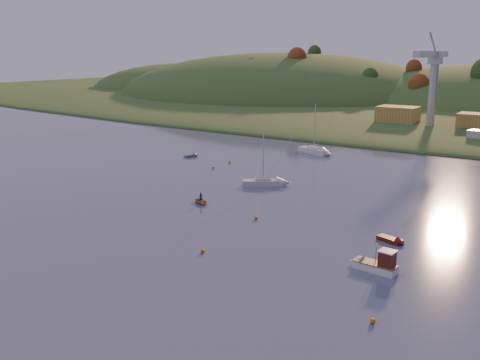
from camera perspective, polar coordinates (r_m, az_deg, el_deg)
The scene contains 21 objects.
ground at distance 54.79m, azimuth -17.41°, elevation -11.47°, with size 500.00×500.00×0.00m, color #3D4965.
shore_slope at distance 200.64m, azimuth 22.22°, elevation 6.10°, with size 640.00×150.00×7.00m, color #364E1F.
hill_left_far at distance 317.12m, azimuth -5.49°, elevation 9.42°, with size 120.00×100.00×32.00m, color #364E1F.
hill_left at distance 265.30m, azimuth 4.37°, elevation 8.64°, with size 170.00×140.00×44.00m, color #364E1F.
hillside_trees at distance 220.17m, azimuth 23.31°, elevation 6.58°, with size 280.00×50.00×32.00m, color #24491A, non-canonical shape.
wharf at distance 157.73m, azimuth 20.78°, elevation 4.89°, with size 42.00×16.00×2.40m, color slate.
shed_west at distance 161.59m, azimuth 16.47°, elevation 6.69°, with size 11.00×8.00×4.80m, color #A87438.
shed_east at distance 157.72m, azimuth 23.88°, elevation 5.78°, with size 9.00×7.00×4.00m, color #A87438.
dock_crane at distance 153.56m, azimuth 19.87°, elevation 10.75°, with size 3.20×28.00×20.30m.
fishing_boat at distance 58.92m, azimuth 13.91°, elevation -8.62°, with size 5.54×2.24×3.44m.
sailboat_near at distance 92.35m, azimuth 2.47°, elevation -0.19°, with size 7.05×5.90×9.91m.
sailboat_far at distance 122.93m, azimuth 7.91°, elevation 3.18°, with size 8.38×4.93×11.15m.
canoe at distance 81.58m, azimuth -4.18°, elevation -2.32°, with size 2.22×3.11×0.64m, color #917350.
paddler at distance 81.46m, azimuth -4.19°, elevation -2.03°, with size 0.55×0.36×1.51m, color black.
red_tender at distance 67.57m, azimuth 16.18°, elevation -6.30°, with size 3.91×2.39×1.26m.
grey_dinghy at distance 118.36m, azimuth -5.02°, elevation 2.63°, with size 2.52×3.43×1.21m.
buoy_0 at distance 48.38m, azimuth 13.95°, elevation -14.39°, with size 0.50×0.50×0.50m, color #DB630B.
buoy_1 at distance 73.90m, azimuth 1.73°, elevation -4.05°, with size 0.50×0.50×0.50m, color #DB630B.
buoy_2 at distance 105.72m, azimuth -2.87°, elevation 1.34°, with size 0.50×0.50×0.50m, color #DB630B.
buoy_3 at distance 110.92m, azimuth -1.10°, elevation 1.94°, with size 0.50×0.50×0.50m, color #DB630B.
buoy_4 at distance 62.07m, azimuth -4.03°, elevation -7.58°, with size 0.50×0.50×0.50m, color #DB630B.
Camera 1 is at (39.58, -30.40, 22.61)m, focal length 40.00 mm.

